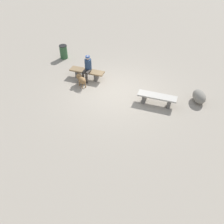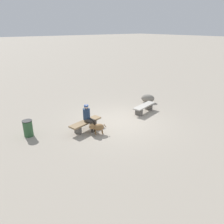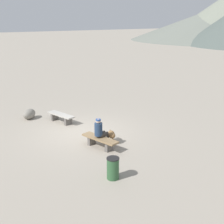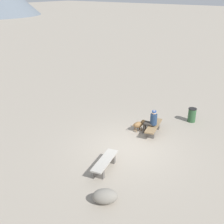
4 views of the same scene
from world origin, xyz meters
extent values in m
cube|color=#9E9384|center=(0.00, 0.00, -0.03)|extent=(210.00, 210.00, 0.06)
cube|color=#605B56|center=(-2.43, -0.25, 0.18)|extent=(0.22, 0.43, 0.37)
cube|color=#605B56|center=(-1.39, -0.01, 0.18)|extent=(0.22, 0.43, 0.37)
cube|color=#B2ADA3|center=(-1.91, -0.13, 0.40)|extent=(1.71, 0.79, 0.07)
cube|color=#605B56|center=(1.36, -0.34, 0.18)|extent=(0.21, 0.37, 0.36)
cube|color=#605B56|center=(2.31, -0.12, 0.18)|extent=(0.21, 0.37, 0.36)
cube|color=#8C704C|center=(1.83, -0.23, 0.39)|extent=(1.75, 0.80, 0.07)
cylinder|color=navy|center=(1.75, -0.25, 0.77)|extent=(0.32, 0.32, 0.53)
sphere|color=beige|center=(1.75, -0.25, 1.12)|extent=(0.20, 0.20, 0.20)
cylinder|color=#2D4C8C|center=(1.75, -0.25, 1.17)|extent=(0.21, 0.21, 0.07)
cylinder|color=#38332D|center=(1.80, -0.03, 0.50)|extent=(0.23, 0.45, 0.15)
cylinder|color=#38332D|center=(1.76, 0.18, 0.25)|extent=(0.11, 0.11, 0.50)
cylinder|color=#38332D|center=(1.63, -0.06, 0.50)|extent=(0.23, 0.45, 0.15)
cylinder|color=#38332D|center=(1.58, 0.15, 0.25)|extent=(0.11, 0.11, 0.50)
ellipsoid|color=olive|center=(1.59, 0.48, 0.33)|extent=(0.57, 0.48, 0.30)
sphere|color=olive|center=(1.87, 0.35, 0.39)|extent=(0.26, 0.26, 0.26)
cylinder|color=olive|center=(1.77, 0.49, 0.09)|extent=(0.04, 0.04, 0.18)
cylinder|color=olive|center=(1.69, 0.34, 0.09)|extent=(0.04, 0.04, 0.18)
cylinder|color=olive|center=(1.49, 0.63, 0.09)|extent=(0.04, 0.04, 0.18)
cylinder|color=olive|center=(1.42, 0.48, 0.09)|extent=(0.04, 0.04, 0.18)
cylinder|color=olive|center=(1.34, 0.61, 0.38)|extent=(0.12, 0.08, 0.15)
cylinder|color=#2D5633|center=(4.15, -1.25, 0.35)|extent=(0.40, 0.40, 0.71)
cylinder|color=black|center=(4.15, -1.25, 0.72)|extent=(0.42, 0.42, 0.03)
ellipsoid|color=gray|center=(-3.38, -1.25, 0.26)|extent=(0.91, 0.98, 0.52)
camera|label=1|loc=(-5.12, 8.59, 6.95)|focal=42.60mm
camera|label=2|loc=(6.50, 7.80, 4.52)|focal=34.92mm
camera|label=3|loc=(11.30, -6.35, 5.05)|focal=48.17mm
camera|label=4|loc=(-9.12, -5.66, 6.49)|focal=45.16mm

